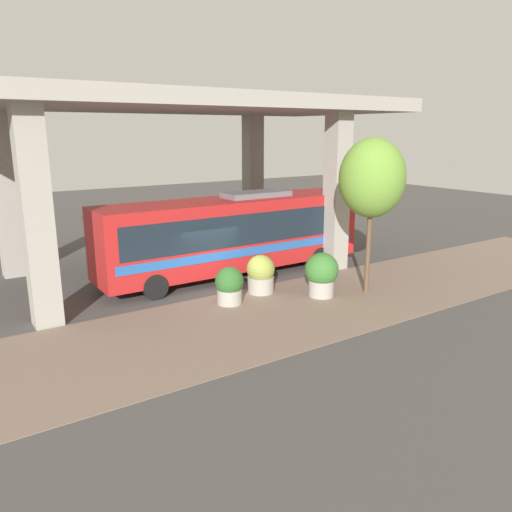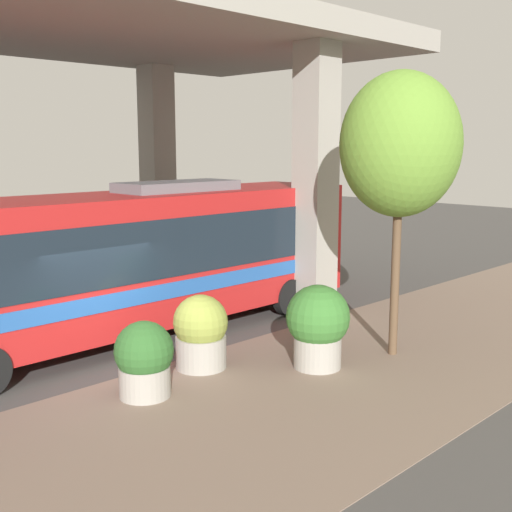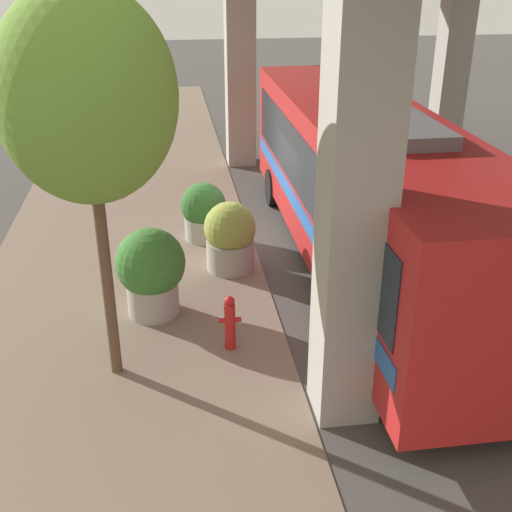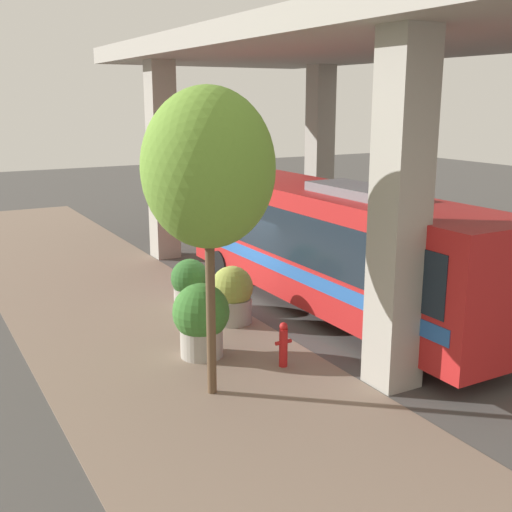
{
  "view_description": "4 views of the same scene",
  "coord_description": "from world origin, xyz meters",
  "px_view_note": "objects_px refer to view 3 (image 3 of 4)",
  "views": [
    {
      "loc": [
        -16.49,
        9.29,
        6.32
      ],
      "look_at": [
        -0.85,
        -1.1,
        1.6
      ],
      "focal_mm": 35.0,
      "sensor_mm": 36.0,
      "label": 1
    },
    {
      "loc": [
        -10.5,
        6.7,
        4.55
      ],
      "look_at": [
        -1.24,
        -2.48,
        2.3
      ],
      "focal_mm": 45.0,
      "sensor_mm": 36.0,
      "label": 2
    },
    {
      "loc": [
        -1.94,
        -14.11,
        6.36
      ],
      "look_at": [
        -0.39,
        -3.33,
        1.19
      ],
      "focal_mm": 45.0,
      "sensor_mm": 36.0,
      "label": 3
    },
    {
      "loc": [
        -8.08,
        -15.91,
        5.84
      ],
      "look_at": [
        -1.1,
        -3.46,
        2.32
      ],
      "focal_mm": 45.0,
      "sensor_mm": 36.0,
      "label": 4
    }
  ],
  "objects_px": {
    "planter_front": "(204,212)",
    "street_tree_near": "(86,97)",
    "planter_middle": "(230,237)",
    "fire_hydrant": "(230,323)",
    "bus": "(366,184)",
    "planter_back": "(151,271)"
  },
  "relations": [
    {
      "from": "planter_middle",
      "to": "planter_front",
      "type": "bearing_deg",
      "value": 104.98
    },
    {
      "from": "planter_middle",
      "to": "street_tree_near",
      "type": "xyz_separation_m",
      "value": [
        -2.3,
        -3.57,
        3.79
      ]
    },
    {
      "from": "fire_hydrant",
      "to": "planter_back",
      "type": "bearing_deg",
      "value": 133.0
    },
    {
      "from": "planter_back",
      "to": "street_tree_near",
      "type": "bearing_deg",
      "value": -108.48
    },
    {
      "from": "fire_hydrant",
      "to": "planter_back",
      "type": "distance_m",
      "value": 2.0
    },
    {
      "from": "bus",
      "to": "street_tree_near",
      "type": "xyz_separation_m",
      "value": [
        -5.11,
        -3.12,
        2.56
      ]
    },
    {
      "from": "street_tree_near",
      "to": "fire_hydrant",
      "type": "bearing_deg",
      "value": 11.96
    },
    {
      "from": "fire_hydrant",
      "to": "planter_back",
      "type": "height_order",
      "value": "planter_back"
    },
    {
      "from": "bus",
      "to": "planter_front",
      "type": "xyz_separation_m",
      "value": [
        -3.27,
        2.16,
        -1.28
      ]
    },
    {
      "from": "planter_front",
      "to": "planter_middle",
      "type": "xyz_separation_m",
      "value": [
        0.46,
        -1.72,
        0.05
      ]
    },
    {
      "from": "fire_hydrant",
      "to": "planter_middle",
      "type": "height_order",
      "value": "planter_middle"
    },
    {
      "from": "fire_hydrant",
      "to": "planter_middle",
      "type": "distance_m",
      "value": 3.18
    },
    {
      "from": "fire_hydrant",
      "to": "street_tree_near",
      "type": "distance_m",
      "value": 4.49
    },
    {
      "from": "planter_middle",
      "to": "street_tree_near",
      "type": "height_order",
      "value": "street_tree_near"
    },
    {
      "from": "planter_middle",
      "to": "street_tree_near",
      "type": "relative_size",
      "value": 0.25
    },
    {
      "from": "fire_hydrant",
      "to": "planter_front",
      "type": "xyz_separation_m",
      "value": [
        -0.12,
        4.87,
        0.18
      ]
    },
    {
      "from": "planter_middle",
      "to": "street_tree_near",
      "type": "distance_m",
      "value": 5.69
    },
    {
      "from": "planter_front",
      "to": "bus",
      "type": "bearing_deg",
      "value": -33.5
    },
    {
      "from": "planter_back",
      "to": "street_tree_near",
      "type": "xyz_separation_m",
      "value": [
        -0.62,
        -1.85,
        3.63
      ]
    },
    {
      "from": "planter_middle",
      "to": "bus",
      "type": "bearing_deg",
      "value": -9.0
    },
    {
      "from": "planter_front",
      "to": "street_tree_near",
      "type": "distance_m",
      "value": 6.79
    },
    {
      "from": "planter_front",
      "to": "planter_middle",
      "type": "distance_m",
      "value": 1.78
    }
  ]
}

